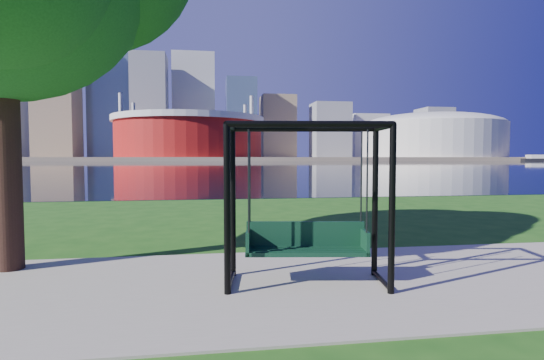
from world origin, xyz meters
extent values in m
plane|color=#1E5114|center=(0.00, 0.00, 0.00)|extent=(900.00, 900.00, 0.00)
cube|color=#9E937F|center=(0.00, -0.50, 0.01)|extent=(120.00, 4.00, 0.03)
cube|color=black|center=(0.00, 102.00, 0.01)|extent=(900.00, 180.00, 0.02)
cube|color=#937F60|center=(0.00, 306.00, 1.00)|extent=(900.00, 228.00, 2.00)
cylinder|color=maroon|center=(-10.00, 235.00, 13.00)|extent=(80.00, 80.00, 22.00)
cylinder|color=silver|center=(-10.00, 235.00, 22.50)|extent=(83.00, 83.00, 3.00)
cylinder|color=silver|center=(22.91, 254.00, 18.00)|extent=(2.00, 2.00, 32.00)
cylinder|color=silver|center=(-42.91, 254.00, 18.00)|extent=(2.00, 2.00, 32.00)
cylinder|color=silver|center=(-42.91, 216.00, 18.00)|extent=(2.00, 2.00, 32.00)
cylinder|color=silver|center=(22.91, 216.00, 18.00)|extent=(2.00, 2.00, 32.00)
cylinder|color=beige|center=(135.00, 235.00, 12.00)|extent=(84.00, 84.00, 20.00)
ellipsoid|color=beige|center=(135.00, 235.00, 21.00)|extent=(84.00, 84.00, 15.12)
cube|color=gray|center=(-140.00, 310.00, 33.00)|extent=(28.00, 28.00, 62.00)
cube|color=#998466|center=(-100.00, 300.00, 46.00)|extent=(26.00, 26.00, 88.00)
cube|color=slate|center=(-70.00, 325.00, 49.50)|extent=(30.00, 24.00, 95.00)
cube|color=gray|center=(-40.00, 305.00, 38.00)|extent=(24.00, 24.00, 72.00)
cube|color=silver|center=(-10.00, 335.00, 42.00)|extent=(32.00, 28.00, 80.00)
cube|color=slate|center=(25.00, 310.00, 31.00)|extent=(22.00, 22.00, 58.00)
cube|color=#998466|center=(55.00, 325.00, 26.00)|extent=(26.00, 26.00, 48.00)
cube|color=gray|center=(95.00, 315.00, 23.00)|extent=(28.00, 24.00, 42.00)
cube|color=silver|center=(135.00, 340.00, 20.00)|extent=(30.00, 26.00, 36.00)
cube|color=gray|center=(185.00, 320.00, 22.00)|extent=(24.00, 24.00, 40.00)
cube|color=#998466|center=(225.00, 335.00, 18.00)|extent=(26.00, 26.00, 32.00)
sphere|color=#998466|center=(-100.00, 300.00, 93.50)|extent=(10.00, 10.00, 10.00)
cylinder|color=black|center=(-0.53, -0.88, 1.12)|extent=(0.10, 0.10, 2.25)
cylinder|color=black|center=(1.60, -1.19, 1.12)|extent=(0.10, 0.10, 2.25)
cylinder|color=black|center=(-0.40, -0.01, 1.12)|extent=(0.10, 0.10, 2.25)
cylinder|color=black|center=(1.73, -0.32, 1.12)|extent=(0.10, 0.10, 2.25)
cylinder|color=black|center=(0.54, -1.03, 2.25)|extent=(2.14, 0.40, 0.09)
cylinder|color=black|center=(0.66, -0.17, 2.25)|extent=(2.14, 0.40, 0.09)
cylinder|color=black|center=(-0.46, -0.45, 2.25)|extent=(0.21, 0.88, 0.09)
cylinder|color=black|center=(-0.46, -0.45, 0.08)|extent=(0.20, 0.88, 0.07)
cylinder|color=black|center=(1.66, -0.75, 2.25)|extent=(0.21, 0.88, 0.09)
cylinder|color=black|center=(1.66, -0.75, 0.08)|extent=(0.20, 0.88, 0.07)
cube|color=black|center=(0.60, -0.60, 0.49)|extent=(1.75, 0.68, 0.06)
cube|color=black|center=(0.63, -0.41, 0.70)|extent=(1.70, 0.29, 0.37)
cube|color=black|center=(-0.22, -0.48, 0.63)|extent=(0.11, 0.44, 0.33)
cube|color=black|center=(1.42, -0.72, 0.63)|extent=(0.11, 0.44, 0.33)
cylinder|color=#2D2D31|center=(-0.22, -0.66, 1.49)|extent=(0.03, 0.03, 1.42)
cylinder|color=#2D2D31|center=(1.37, -0.89, 1.49)|extent=(0.03, 0.03, 1.42)
cylinder|color=#2D2D31|center=(-0.17, -0.31, 1.49)|extent=(0.03, 0.03, 1.42)
cylinder|color=#2D2D31|center=(1.42, -0.54, 1.49)|extent=(0.03, 0.03, 1.42)
cylinder|color=black|center=(-3.91, 0.90, 2.13)|extent=(0.43, 0.43, 4.25)
camera|label=1|loc=(-0.79, -6.37, 1.82)|focal=28.00mm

